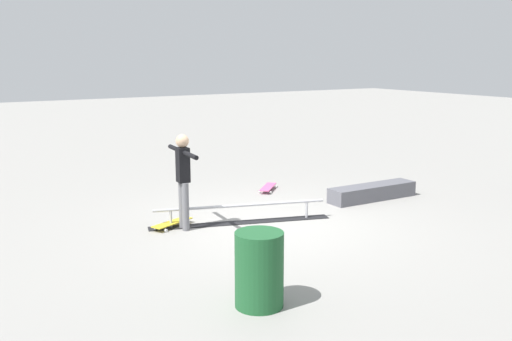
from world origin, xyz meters
The scene contains 7 objects.
ground_plane centered at (0.00, 0.00, 0.00)m, with size 60.00×60.00×0.00m, color gray.
grind_rail centered at (0.30, -0.32, 0.14)m, with size 3.07×1.15×0.33m.
skate_ledge centered at (-2.76, -0.39, 0.15)m, with size 1.94×0.44×0.30m, color #595960.
skater_main centered at (1.28, -0.49, 0.92)m, with size 0.22×1.27×1.58m.
skateboard_main centered at (1.41, -0.70, 0.07)m, with size 0.81×0.50×0.09m.
loose_skateboard_pink centered at (-1.40, -2.12, 0.07)m, with size 0.71×0.71×0.09m.
trash_bin centered at (1.81, 2.72, 0.44)m, with size 0.56×0.56×0.88m, color #1E592D.
Camera 1 is at (5.12, 8.06, 2.83)m, focal length 41.09 mm.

